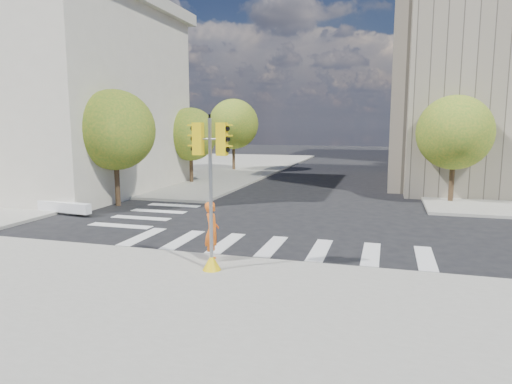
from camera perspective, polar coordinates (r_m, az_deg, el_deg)
ground at (r=19.00m, az=3.76°, el=-5.31°), size 160.00×160.00×0.00m
sidewalk_near at (r=9.20m, az=-12.17°, el=-20.63°), size 30.00×14.00×0.15m
sidewalk_far_left at (r=50.31m, az=-12.36°, el=3.20°), size 28.00×40.00×0.15m
classical_building at (r=35.41m, az=-26.91°, el=10.68°), size 19.00×15.00×12.70m
tree_lw_near at (r=26.34m, az=-17.23°, el=7.40°), size 4.40×4.40×6.41m
tree_lw_mid at (r=35.14m, az=-8.17°, el=7.14°), size 4.00×4.00×5.77m
tree_lw_far at (r=44.44m, az=-2.84°, el=8.48°), size 4.80×4.80×6.95m
tree_re_near at (r=28.27m, az=23.57°, el=6.82°), size 4.20×4.20×6.16m
tree_re_mid at (r=40.19m, az=21.43°, el=7.65°), size 4.60×4.60×6.66m
tree_re_far at (r=52.16m, az=20.22°, el=7.23°), size 4.00×4.00×5.88m
lamp_near at (r=32.29m, az=23.61°, el=7.87°), size 0.35×0.18×8.11m
lamp_far at (r=46.22m, az=21.40°, el=7.96°), size 0.35×0.18×8.11m
traffic_signal at (r=13.60m, az=-5.66°, el=-1.71°), size 1.07×0.56×4.66m
photographer at (r=14.79m, az=-5.53°, el=-4.89°), size 0.73×0.83×1.93m
planter_wall at (r=25.92m, az=-24.94°, el=-1.48°), size 6.00×1.25×0.50m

